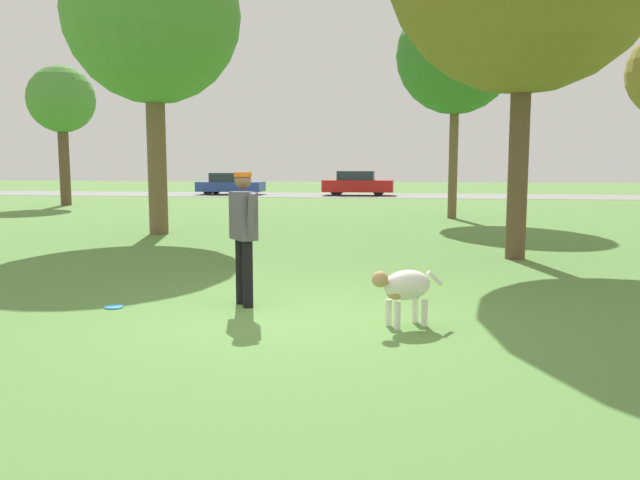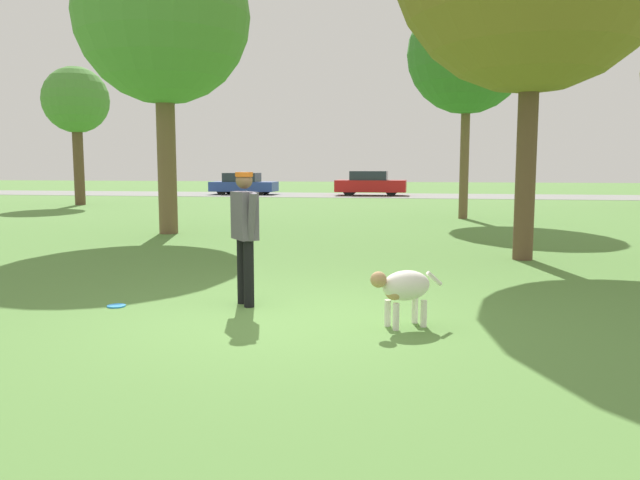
{
  "view_description": "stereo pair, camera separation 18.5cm",
  "coord_description": "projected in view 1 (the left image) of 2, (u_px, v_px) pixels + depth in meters",
  "views": [
    {
      "loc": [
        1.51,
        -7.0,
        1.77
      ],
      "look_at": [
        0.48,
        0.18,
        0.9
      ],
      "focal_mm": 35.0,
      "sensor_mm": 36.0,
      "label": 1
    },
    {
      "loc": [
        1.7,
        -6.97,
        1.77
      ],
      "look_at": [
        0.48,
        0.18,
        0.9
      ],
      "focal_mm": 35.0,
      "sensor_mm": 36.0,
      "label": 2
    }
  ],
  "objects": [
    {
      "name": "tree_near_left",
      "position": [
        153.0,
        16.0,
        15.56
      ],
      "size": [
        4.39,
        4.39,
        7.71
      ],
      "color": "brown",
      "rests_on": "ground_plane"
    },
    {
      "name": "far_road_strip",
      "position": [
        384.0,
        196.0,
        36.51
      ],
      "size": [
        120.0,
        6.0,
        0.01
      ],
      "color": "gray",
      "rests_on": "ground_plane"
    },
    {
      "name": "dog",
      "position": [
        404.0,
        287.0,
        6.85
      ],
      "size": [
        0.82,
        0.61,
        0.64
      ],
      "rotation": [
        0.0,
        0.0,
        3.72
      ],
      "color": "silver",
      "rests_on": "ground_plane"
    },
    {
      "name": "parked_car_red",
      "position": [
        358.0,
        184.0,
        36.58
      ],
      "size": [
        4.12,
        1.74,
        1.43
      ],
      "rotation": [
        0.0,
        0.0,
        0.0
      ],
      "color": "red",
      "rests_on": "ground_plane"
    },
    {
      "name": "parked_car_blue",
      "position": [
        230.0,
        184.0,
        37.71
      ],
      "size": [
        3.93,
        1.75,
        1.31
      ],
      "rotation": [
        0.0,
        0.0,
        0.0
      ],
      "color": "#284293",
      "rests_on": "ground_plane"
    },
    {
      "name": "person",
      "position": [
        244.0,
        227.0,
        7.8
      ],
      "size": [
        0.49,
        0.61,
        1.69
      ],
      "rotation": [
        0.0,
        0.0,
        -0.92
      ],
      "color": "black",
      "rests_on": "ground_plane"
    },
    {
      "name": "tree_mid_center",
      "position": [
        456.0,
        55.0,
        20.31
      ],
      "size": [
        3.89,
        3.89,
        7.32
      ],
      "color": "brown",
      "rests_on": "ground_plane"
    },
    {
      "name": "tree_far_left",
      "position": [
        61.0,
        101.0,
        27.2
      ],
      "size": [
        2.89,
        2.89,
        6.09
      ],
      "color": "brown",
      "rests_on": "ground_plane"
    },
    {
      "name": "ground_plane",
      "position": [
        278.0,
        317.0,
        7.31
      ],
      "size": [
        120.0,
        120.0,
        0.0
      ],
      "primitive_type": "plane",
      "color": "#56843D"
    },
    {
      "name": "frisbee",
      "position": [
        114.0,
        307.0,
        7.79
      ],
      "size": [
        0.23,
        0.23,
        0.02
      ],
      "color": "#268CE5",
      "rests_on": "ground_plane"
    }
  ]
}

